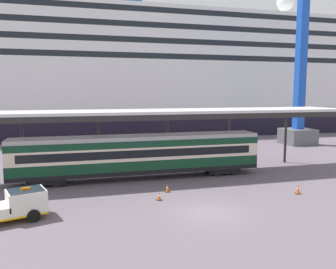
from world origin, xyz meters
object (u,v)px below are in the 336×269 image
object	(u,v)px
traffic_cone_near	(167,188)
traffic_cone_mid	(298,189)
traffic_cone_far	(159,196)
dockside_crane	(305,27)
cruise_ship	(83,78)
train_carriage	(139,154)
service_truck	(11,206)

from	to	relation	value
traffic_cone_near	traffic_cone_mid	size ratio (longest dim) A/B	0.83
traffic_cone_far	dockside_crane	distance (m)	39.74
traffic_cone_far	dockside_crane	xyz separation A→B (m)	(28.14, 21.87, 17.57)
cruise_ship	train_carriage	world-z (taller)	cruise_ship
train_carriage	dockside_crane	bearing A→B (deg)	27.86
train_carriage	traffic_cone_near	distance (m)	5.51
traffic_cone_far	train_carriage	bearing A→B (deg)	91.85
traffic_cone_near	dockside_crane	world-z (taller)	dockside_crane
cruise_ship	service_truck	distance (m)	51.16
traffic_cone_near	traffic_cone_far	xyz separation A→B (m)	(-1.16, -1.93, -0.03)
service_truck	dockside_crane	world-z (taller)	dockside_crane
train_carriage	dockside_crane	xyz separation A→B (m)	(28.36, 14.99, 15.56)
service_truck	traffic_cone_near	world-z (taller)	service_truck
train_carriage	traffic_cone_mid	bearing A→B (deg)	-35.83
cruise_ship	dockside_crane	world-z (taller)	dockside_crane
traffic_cone_mid	traffic_cone_far	xyz separation A→B (m)	(-11.15, 1.33, -0.10)
train_carriage	traffic_cone_mid	xyz separation A→B (m)	(11.37, -8.21, -1.92)
traffic_cone_near	dockside_crane	xyz separation A→B (m)	(26.98, 19.94, 17.54)
traffic_cone_near	dockside_crane	distance (m)	37.86
cruise_ship	train_carriage	distance (m)	42.42
traffic_cone_far	dockside_crane	bearing A→B (deg)	37.85
cruise_ship	traffic_cone_mid	bearing A→B (deg)	-72.77
traffic_cone_mid	traffic_cone_far	size ratio (longest dim) A/B	1.32
cruise_ship	service_truck	bearing A→B (deg)	-96.68
service_truck	traffic_cone_mid	distance (m)	21.21
dockside_crane	traffic_cone_mid	bearing A→B (deg)	-126.22
service_truck	traffic_cone_mid	world-z (taller)	service_truck
traffic_cone_mid	cruise_ship	bearing A→B (deg)	107.23
cruise_ship	dockside_crane	distance (m)	42.27
traffic_cone_mid	dockside_crane	bearing A→B (deg)	53.78
train_carriage	traffic_cone_far	bearing A→B (deg)	-88.15
train_carriage	dockside_crane	size ratio (longest dim) A/B	0.42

